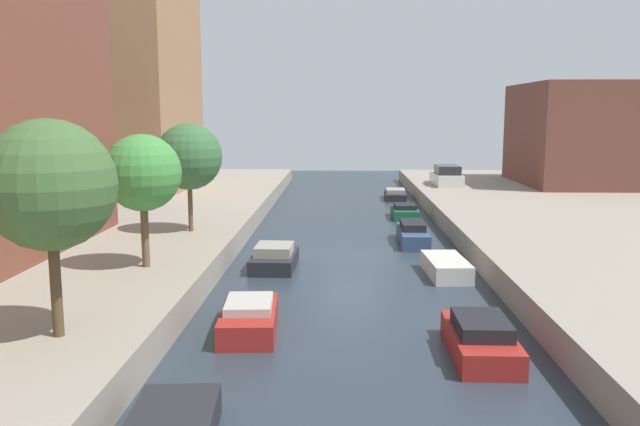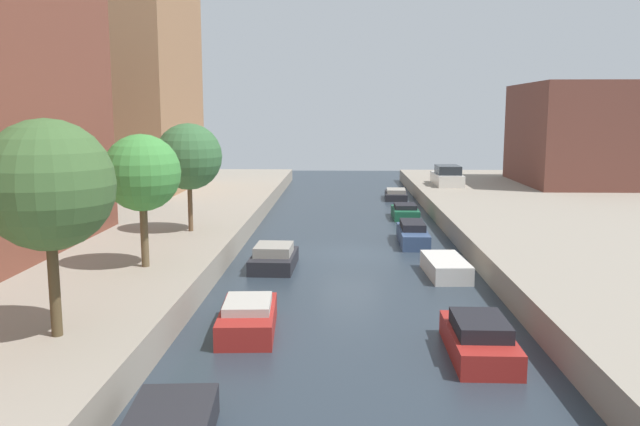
{
  "view_description": "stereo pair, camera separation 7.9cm",
  "coord_description": "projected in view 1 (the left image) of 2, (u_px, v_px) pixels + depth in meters",
  "views": [
    {
      "loc": [
        -0.46,
        -28.46,
        6.24
      ],
      "look_at": [
        -1.48,
        4.2,
        1.19
      ],
      "focal_mm": 36.54,
      "sensor_mm": 36.0,
      "label": 1
    },
    {
      "loc": [
        -0.38,
        -28.46,
        6.24
      ],
      "look_at": [
        -1.48,
        4.2,
        1.19
      ],
      "focal_mm": 36.54,
      "sensor_mm": 36.0,
      "label": 2
    }
  ],
  "objects": [
    {
      "name": "ground_plane",
      "position": [
        350.0,
        254.0,
        29.05
      ],
      "size": [
        84.0,
        84.0,
        0.0
      ],
      "primitive_type": "plane",
      "color": "#28333D"
    },
    {
      "name": "quay_left",
      "position": [
        19.0,
        241.0,
        29.44
      ],
      "size": [
        20.0,
        64.0,
        1.0
      ],
      "primitive_type": "cube",
      "color": "gray",
      "rests_on": "ground_plane"
    },
    {
      "name": "apartment_tower_far",
      "position": [
        106.0,
        1.0,
        42.9
      ],
      "size": [
        10.0,
        11.9,
        25.05
      ],
      "primitive_type": "cube",
      "color": "#9E704C",
      "rests_on": "quay_left"
    },
    {
      "name": "low_block_right",
      "position": [
        591.0,
        134.0,
        47.91
      ],
      "size": [
        10.0,
        11.18,
        7.36
      ],
      "primitive_type": "cube",
      "color": "brown",
      "rests_on": "quay_right"
    },
    {
      "name": "street_tree_0",
      "position": [
        49.0,
        185.0,
        14.89
      ],
      "size": [
        3.05,
        3.05,
        5.13
      ],
      "color": "#4D3E26",
      "rests_on": "quay_left"
    },
    {
      "name": "street_tree_1",
      "position": [
        142.0,
        173.0,
        21.89
      ],
      "size": [
        2.61,
        2.61,
        4.54
      ],
      "color": "brown",
      "rests_on": "quay_left"
    },
    {
      "name": "street_tree_2",
      "position": [
        189.0,
        157.0,
        28.59
      ],
      "size": [
        2.93,
        2.93,
        4.79
      ],
      "color": "brown",
      "rests_on": "quay_left"
    },
    {
      "name": "parked_car",
      "position": [
        447.0,
        177.0,
        47.57
      ],
      "size": [
        1.85,
        4.68,
        1.45
      ],
      "color": "beige",
      "rests_on": "quay_right"
    },
    {
      "name": "moored_boat_left_1",
      "position": [
        249.0,
        318.0,
        18.66
      ],
      "size": [
        1.74,
        3.45,
        0.93
      ],
      "color": "maroon",
      "rests_on": "ground_plane"
    },
    {
      "name": "moored_boat_left_2",
      "position": [
        274.0,
        258.0,
        26.34
      ],
      "size": [
        1.79,
        3.29,
        0.97
      ],
      "color": "#232328",
      "rests_on": "ground_plane"
    },
    {
      "name": "moored_boat_right_1",
      "position": [
        480.0,
        339.0,
        16.84
      ],
      "size": [
        1.56,
        3.57,
        1.03
      ],
      "color": "maroon",
      "rests_on": "ground_plane"
    },
    {
      "name": "moored_boat_right_2",
      "position": [
        446.0,
        267.0,
        25.09
      ],
      "size": [
        1.59,
        3.31,
        0.69
      ],
      "color": "beige",
      "rests_on": "ground_plane"
    },
    {
      "name": "moored_boat_right_3",
      "position": [
        413.0,
        234.0,
        31.32
      ],
      "size": [
        1.33,
        4.13,
        1.04
      ],
      "color": "#33476B",
      "rests_on": "ground_plane"
    },
    {
      "name": "moored_boat_right_4",
      "position": [
        405.0,
        212.0,
        38.85
      ],
      "size": [
        1.47,
        3.15,
        0.85
      ],
      "color": "#195638",
      "rests_on": "ground_plane"
    },
    {
      "name": "moored_boat_right_5",
      "position": [
        395.0,
        195.0,
        47.44
      ],
      "size": [
        1.71,
        3.62,
        0.76
      ],
      "color": "#232328",
      "rests_on": "ground_plane"
    }
  ]
}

